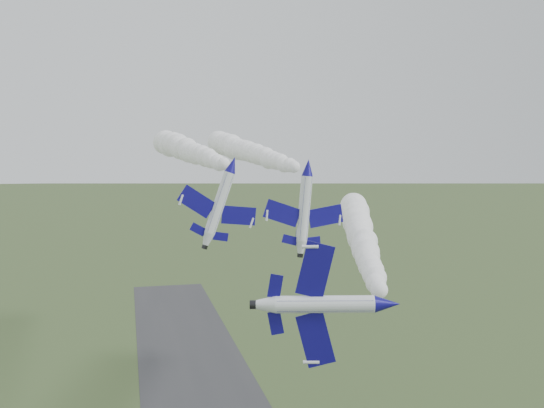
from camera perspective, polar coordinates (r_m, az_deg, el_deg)
The scene contains 6 objects.
jet_lead at distance 56.98m, azimuth 10.86°, elevation -9.26°, with size 6.48×13.62×11.42m.
smoke_trail_jet_lead at distance 93.58m, azimuth 8.34°, elevation -2.76°, with size 5.48×68.38×5.48m, color white, non-canonical shape.
jet_pair_left at distance 79.85m, azimuth -3.73°, elevation 3.73°, with size 10.12×12.80×4.23m.
smoke_trail_jet_pair_left at distance 112.67m, azimuth -7.99°, elevation 5.03°, with size 5.26×61.02×5.26m, color white, non-canonical shape.
jet_pair_right at distance 83.10m, azimuth 3.43°, elevation 3.47°, with size 11.30×13.62×3.40m.
smoke_trail_jet_pair_right at distance 121.46m, azimuth -2.47°, elevation 5.00°, with size 5.62×72.99×5.62m, color white, non-canonical shape.
Camera 1 is at (-13.61, -58.79, 47.25)m, focal length 40.00 mm.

